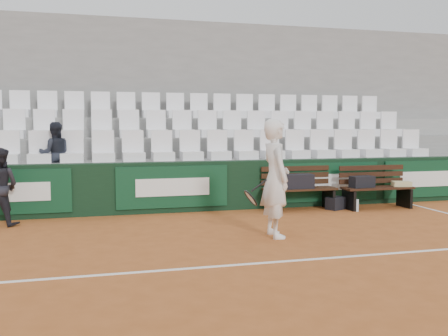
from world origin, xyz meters
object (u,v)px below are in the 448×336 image
Objects in this scene: water_bottle_near at (281,208)px; sports_bag_left at (297,181)px; bench_left at (300,199)px; water_bottle_far at (357,205)px; sports_bag_ground at (336,203)px; bench_right at (377,198)px; spectator_c at (54,131)px; sports_bag_right at (362,182)px; tennis_player at (275,178)px; ball_kid at (0,187)px.

sports_bag_left is at bearing 29.93° from water_bottle_near.
bench_left is 6.11× the size of water_bottle_far.
sports_bag_ground is 1.70× the size of water_bottle_far.
spectator_c is at bearing 169.45° from bench_right.
sports_bag_ground reaches higher than water_bottle_far.
sports_bag_left is 4.92m from spectator_c.
bench_right is at bearing -2.49° from sports_bag_right.
spectator_c is (-5.56, 1.08, 1.49)m from sports_bag_ground.
bench_left is 2.64m from tennis_player.
tennis_player reaches higher than sports_bag_ground.
sports_bag_left is 2.98× the size of water_bottle_near.
sports_bag_left is at bearing 173.38° from sports_bag_ground.
bench_right reaches higher than sports_bag_ground.
sports_bag_ground is 0.31× the size of ball_kid.
sports_bag_ground is (0.76, -0.13, -0.10)m from bench_left.
sports_bag_left reaches higher than sports_bag_ground.
sports_bag_left is (-0.09, -0.03, 0.37)m from bench_left.
tennis_player is at bearing -144.74° from water_bottle_far.
water_bottle_far is 3.03m from tennis_player.
water_bottle_far is at bearing -7.16° from water_bottle_near.
water_bottle_far is (-0.59, -0.23, -0.10)m from bench_right.
tennis_player reaches higher than sports_bag_left.
ball_kid is (-5.55, -0.12, 0.08)m from sports_bag_left.
spectator_c is (-3.44, 3.12, 0.71)m from tennis_player.
spectator_c is at bearing 166.26° from water_bottle_far.
sports_bag_left is 2.50m from tennis_player.
sports_bag_ground is 0.44m from water_bottle_far.
spectator_c reaches higher than sports_bag_left.
sports_bag_right is at bearing -10.88° from sports_bag_ground.
sports_bag_left is (-1.72, 0.21, 0.37)m from bench_right.
sports_bag_right is 1.20× the size of sports_bag_ground.
sports_bag_left is at bearing 162.15° from spectator_c.
tennis_player reaches higher than water_bottle_far.
spectator_c reaches higher than sports_bag_right.
sports_bag_ground is 1.86× the size of water_bottle_near.
tennis_player is (-0.83, -1.88, 0.80)m from water_bottle_near.
bench_left is 1.11× the size of ball_kid.
spectator_c reaches higher than bench_left.
ball_kid reaches higher than water_bottle_near.
ball_kid is at bearing 178.61° from water_bottle_near.
sports_bag_ground is at bearing -6.62° from sports_bag_left.
ball_kid is (-5.12, 0.12, 0.56)m from water_bottle_near.
ball_kid is at bearing -179.78° from sports_bag_ground.
tennis_player is (-2.11, -2.03, 0.79)m from sports_bag_ground.
bench_right is at bearing 163.39° from spectator_c.
sports_bag_right is 0.69m from sports_bag_ground.
bench_right reaches higher than water_bottle_near.
ball_kid reaches higher than sports_bag_left.
spectator_c reaches higher than water_bottle_far.
sports_bag_right is at bearing 1.56° from water_bottle_near.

